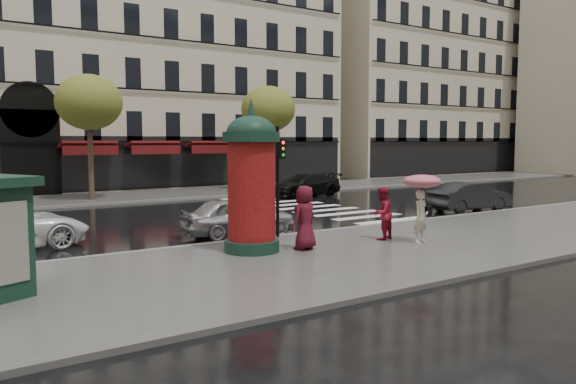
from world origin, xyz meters
TOP-DOWN VIEW (x-y plane):
  - ground at (0.00, 0.00)m, footprint 160.00×160.00m
  - near_sidewalk at (0.00, -0.50)m, footprint 90.00×7.00m
  - far_sidewalk at (0.00, 19.00)m, footprint 90.00×6.00m
  - near_kerb at (0.00, 3.00)m, footprint 90.00×0.25m
  - far_kerb at (0.00, 16.00)m, footprint 90.00×0.25m
  - zebra_crossing at (6.00, 9.60)m, footprint 3.60×11.75m
  - bldg_far_corner at (6.00, 30.00)m, footprint 26.00×14.00m
  - bldg_far_right at (34.00, 30.00)m, footprint 24.00×14.00m
  - tree_far_left at (-2.00, 18.00)m, footprint 3.40×3.40m
  - tree_far_right at (9.00, 18.00)m, footprint 3.40×3.40m
  - woman_umbrella at (2.74, -0.55)m, footprint 1.11×1.11m
  - woman_red at (2.16, 0.54)m, footprint 0.94×0.82m
  - man_burgundy at (-0.77, 0.59)m, footprint 1.01×0.80m
  - morris_column at (-2.14, 1.20)m, footprint 1.58×1.58m
  - traffic_light at (-0.23, 2.73)m, footprint 0.24×0.34m
  - car_silver at (-0.85, 4.29)m, footprint 3.99×1.87m
  - car_darkgrey at (11.11, 4.20)m, footprint 4.14×1.80m
  - car_white at (-7.82, 5.97)m, footprint 5.05×2.60m
  - car_black at (8.95, 14.06)m, footprint 4.64×2.03m

SIDE VIEW (x-z plane):
  - ground at x=0.00m, z-range 0.00..0.00m
  - zebra_crossing at x=6.00m, z-range 0.00..0.01m
  - near_sidewalk at x=0.00m, z-range 0.00..0.12m
  - far_sidewalk at x=0.00m, z-range 0.00..0.12m
  - near_kerb at x=0.00m, z-range 0.00..0.14m
  - far_kerb at x=0.00m, z-range 0.00..0.14m
  - car_silver at x=-0.85m, z-range 0.00..1.32m
  - car_darkgrey at x=11.11m, z-range 0.00..1.32m
  - car_black at x=8.95m, z-range 0.00..1.33m
  - car_white at x=-7.82m, z-range 0.00..1.36m
  - woman_red at x=2.16m, z-range 0.12..1.76m
  - man_burgundy at x=-0.77m, z-range 0.12..1.94m
  - woman_umbrella at x=2.74m, z-range 0.46..2.59m
  - morris_column at x=-2.14m, z-range 0.03..4.27m
  - traffic_light at x=-0.23m, z-range 0.49..4.02m
  - tree_far_left at x=-2.00m, z-range 1.85..8.49m
  - tree_far_right at x=9.00m, z-range 1.85..8.49m
  - bldg_far_corner at x=6.00m, z-range -0.14..22.76m
  - bldg_far_right at x=34.00m, z-range -0.14..22.76m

